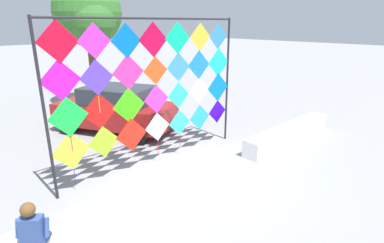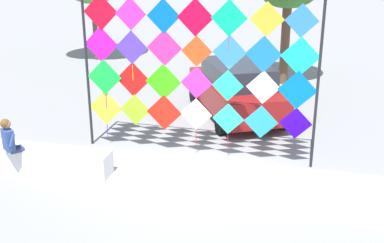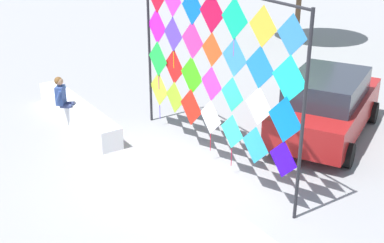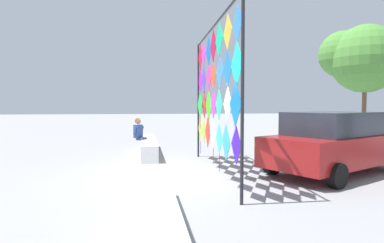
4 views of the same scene
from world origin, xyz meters
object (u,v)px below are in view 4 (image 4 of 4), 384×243
at_px(kite_display_rack, 213,87).
at_px(tree_palm_like, 361,58).
at_px(seated_vendor, 140,133).
at_px(parked_car, 334,142).

bearing_deg(kite_display_rack, tree_palm_like, 126.74).
distance_m(seated_vendor, parked_car, 7.17).
distance_m(kite_display_rack, seated_vendor, 4.79).
relative_size(kite_display_rack, parked_car, 1.23).
xyz_separation_m(seated_vendor, tree_palm_like, (-3.27, 11.81, 3.67)).
bearing_deg(seated_vendor, tree_palm_like, 105.46).
xyz_separation_m(seated_vendor, parked_car, (4.57, 5.52, 0.06)).
height_order(seated_vendor, tree_palm_like, tree_palm_like).
bearing_deg(seated_vendor, kite_display_rack, 28.26).
height_order(kite_display_rack, tree_palm_like, tree_palm_like).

